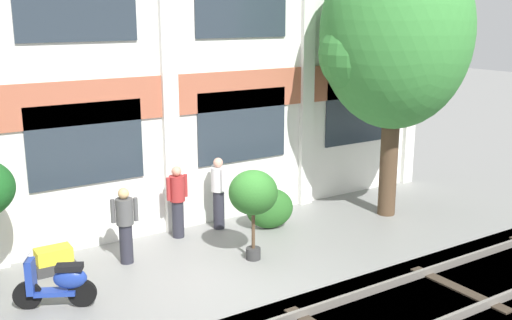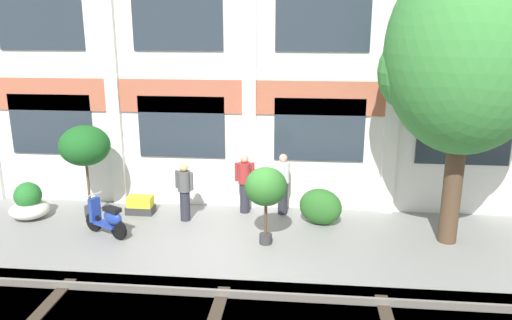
# 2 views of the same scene
# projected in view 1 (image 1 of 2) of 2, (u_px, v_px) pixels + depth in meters

# --- Properties ---
(ground_plane) EXTENTS (80.00, 80.00, 0.00)m
(ground_plane) POSITION_uv_depth(u_px,v_px,m) (239.00, 275.00, 11.39)
(ground_plane) COLOR gray
(apartment_facade) EXTENTS (15.36, 0.64, 7.13)m
(apartment_facade) POSITION_uv_depth(u_px,v_px,m) (163.00, 73.00, 13.08)
(apartment_facade) COLOR silver
(apartment_facade) RESTS_ON ground
(broadleaf_tree) EXTENTS (3.70, 3.52, 6.63)m
(broadleaf_tree) POSITION_uv_depth(u_px,v_px,m) (396.00, 38.00, 13.82)
(broadleaf_tree) COLOR #4C3826
(broadleaf_tree) RESTS_ON ground
(potted_plant_terracotta_small) EXTENTS (0.98, 0.98, 1.85)m
(potted_plant_terracotta_small) POSITION_uv_depth(u_px,v_px,m) (253.00, 194.00, 11.80)
(potted_plant_terracotta_small) COLOR #333333
(potted_plant_terracotta_small) RESTS_ON ground
(potted_plant_square_trough) EXTENTS (0.74, 0.44, 0.49)m
(potted_plant_square_trough) POSITION_uv_depth(u_px,v_px,m) (54.00, 260.00, 11.49)
(potted_plant_square_trough) COLOR #333333
(potted_plant_square_trough) RESTS_ON ground
(scooter_near_curb) EXTENTS (1.26, 0.78, 0.98)m
(scooter_near_curb) POSITION_uv_depth(u_px,v_px,m) (58.00, 283.00, 10.05)
(scooter_near_curb) COLOR black
(scooter_near_curb) RESTS_ON ground
(resident_by_doorway) EXTENTS (0.51, 0.34, 1.55)m
(resident_by_doorway) POSITION_uv_depth(u_px,v_px,m) (125.00, 223.00, 11.76)
(resident_by_doorway) COLOR #282833
(resident_by_doorway) RESTS_ON ground
(resident_watching_tracks) EXTENTS (0.53, 0.34, 1.62)m
(resident_watching_tracks) POSITION_uv_depth(u_px,v_px,m) (177.00, 199.00, 13.12)
(resident_watching_tracks) COLOR #282833
(resident_watching_tracks) RESTS_ON ground
(resident_near_plants) EXTENTS (0.34, 0.53, 1.68)m
(resident_near_plants) POSITION_uv_depth(u_px,v_px,m) (219.00, 191.00, 13.66)
(resident_near_plants) COLOR #282833
(resident_near_plants) RESTS_ON ground
(topiary_hedge) EXTENTS (1.27, 1.01, 0.94)m
(topiary_hedge) POSITION_uv_depth(u_px,v_px,m) (270.00, 208.00, 13.79)
(topiary_hedge) COLOR #286023
(topiary_hedge) RESTS_ON ground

